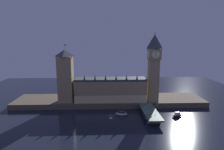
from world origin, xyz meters
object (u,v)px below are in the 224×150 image
(pedestrian_near_rail, at_px, (147,116))
(street_lamp_near, at_px, (147,113))
(boat_upstream, at_px, (121,114))
(boat_downstream, at_px, (177,115))
(car_northbound_lead, at_px, (144,106))
(car_northbound_trail, at_px, (150,115))
(pedestrian_far_rail, at_px, (142,107))
(street_lamp_far, at_px, (141,102))
(clock_tower, at_px, (154,66))
(victoria_tower, at_px, (66,76))
(street_lamp_mid, at_px, (157,107))

(pedestrian_near_rail, bearing_deg, street_lamp_near, -114.25)
(boat_upstream, distance_m, boat_downstream, 54.67)
(car_northbound_lead, height_order, car_northbound_trail, car_northbound_lead)
(pedestrian_far_rail, relative_size, street_lamp_far, 0.23)
(street_lamp_far, bearing_deg, boat_upstream, -157.31)
(pedestrian_near_rail, bearing_deg, car_northbound_lead, 83.45)
(pedestrian_near_rail, xyz_separation_m, boat_downstream, (33.02, 14.04, -5.38))
(car_northbound_lead, xyz_separation_m, boat_upstream, (-24.39, -6.80, -5.35))
(pedestrian_far_rail, bearing_deg, car_northbound_lead, 49.76)
(clock_tower, distance_m, car_northbound_trail, 60.67)
(clock_tower, bearing_deg, victoria_tower, 178.59)
(clock_tower, height_order, boat_downstream, clock_tower)
(street_lamp_far, bearing_deg, victoria_tower, 166.37)
(street_lamp_near, height_order, boat_upstream, street_lamp_near)
(victoria_tower, bearing_deg, street_lamp_near, -31.24)
(car_northbound_trail, relative_size, boat_downstream, 0.34)
(street_lamp_mid, height_order, boat_downstream, street_lamp_mid)
(street_lamp_near, xyz_separation_m, boat_downstream, (33.42, 14.93, -8.42))
(street_lamp_mid, bearing_deg, clock_tower, 83.55)
(pedestrian_far_rail, height_order, street_lamp_far, street_lamp_far)
(clock_tower, height_order, street_lamp_far, clock_tower)
(street_lamp_far, bearing_deg, street_lamp_mid, -48.54)
(clock_tower, xyz_separation_m, street_lamp_near, (-16.62, -46.66, -36.26))
(boat_upstream, bearing_deg, clock_tower, 34.67)
(pedestrian_far_rail, bearing_deg, boat_upstream, -171.49)
(car_northbound_lead, xyz_separation_m, street_lamp_near, (-3.45, -27.48, 3.20))
(boat_upstream, bearing_deg, car_northbound_lead, 15.57)
(car_northbound_trail, bearing_deg, car_northbound_lead, 90.00)
(pedestrian_far_rail, height_order, boat_upstream, pedestrian_far_rail)
(street_lamp_mid, bearing_deg, street_lamp_far, 131.46)
(clock_tower, bearing_deg, boat_upstream, -145.33)
(street_lamp_near, xyz_separation_m, street_lamp_mid, (13.01, 14.72, -0.09))
(clock_tower, bearing_deg, boat_downstream, -62.10)
(boat_upstream, bearing_deg, street_lamp_mid, -9.96)
(street_lamp_far, xyz_separation_m, boat_upstream, (-20.94, -8.76, -9.04))
(car_northbound_trail, bearing_deg, pedestrian_far_rail, 98.15)
(clock_tower, distance_m, street_lamp_far, 43.04)
(car_northbound_lead, distance_m, street_lamp_near, 27.88)
(clock_tower, bearing_deg, pedestrian_near_rail, -109.51)
(victoria_tower, relative_size, street_lamp_far, 9.07)
(victoria_tower, relative_size, street_lamp_near, 10.21)
(victoria_tower, height_order, boat_upstream, victoria_tower)
(clock_tower, bearing_deg, pedestrian_far_rail, -125.44)
(car_northbound_lead, height_order, boat_downstream, car_northbound_lead)
(street_lamp_mid, bearing_deg, pedestrian_far_rail, 144.01)
(pedestrian_far_rail, xyz_separation_m, street_lamp_mid, (12.61, -9.16, 2.98))
(boat_downstream, bearing_deg, pedestrian_near_rail, -156.96)
(street_lamp_near, bearing_deg, boat_upstream, 135.36)
(boat_upstream, relative_size, boat_downstream, 1.10)
(car_northbound_trail, distance_m, boat_upstream, 30.85)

